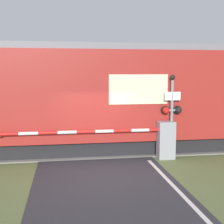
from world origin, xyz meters
name	(u,v)px	position (x,y,z in m)	size (l,w,h in m)	color
ground_plane	(102,172)	(0.00, 0.00, 0.00)	(80.00, 80.00, 0.00)	#5B6B3D
track_bed	(93,148)	(0.00, 3.06, 0.02)	(36.00, 3.20, 0.13)	gray
train	(130,97)	(1.53, 3.06, 2.14)	(21.62, 3.12, 4.18)	black
crossing_barrier	(153,139)	(2.03, 1.25, 0.75)	(6.22, 0.44, 1.37)	gray
signal_post	(172,111)	(2.74, 1.32, 1.74)	(0.77, 0.26, 3.04)	gray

